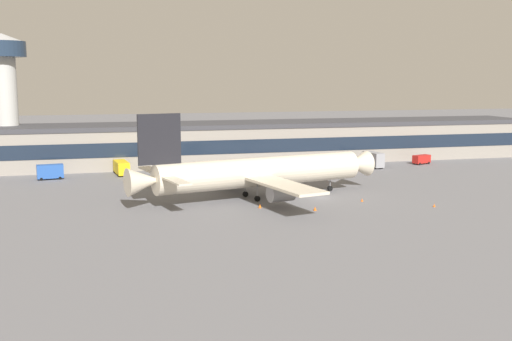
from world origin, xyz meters
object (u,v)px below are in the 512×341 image
(control_tower, at_px, (4,86))
(fuel_truck, at_px, (121,167))
(airliner, at_px, (257,172))
(traffic_cone_0, at_px, (434,205))
(pushback_tractor, at_px, (337,166))
(baggage_tug, at_px, (198,172))
(crew_van, at_px, (422,159))
(stair_truck, at_px, (50,171))
(follow_me_car, at_px, (302,169))
(catering_truck, at_px, (373,159))
(traffic_cone_3, at_px, (362,200))
(traffic_cone_2, at_px, (260,206))
(traffic_cone_1, at_px, (315,209))

(control_tower, xyz_separation_m, fuel_truck, (28.56, -18.23, -19.88))
(airliner, distance_m, traffic_cone_0, 34.44)
(fuel_truck, height_order, pushback_tractor, fuel_truck)
(baggage_tug, bearing_deg, crew_van, 5.37)
(stair_truck, height_order, follow_me_car, stair_truck)
(airliner, bearing_deg, catering_truck, 39.27)
(crew_van, height_order, traffic_cone_3, crew_van)
(catering_truck, relative_size, traffic_cone_0, 12.43)
(stair_truck, relative_size, crew_van, 1.11)
(control_tower, xyz_separation_m, catering_truck, (94.54, -22.68, -19.48))
(control_tower, distance_m, baggage_tug, 57.23)
(airliner, xyz_separation_m, catering_truck, (40.85, 33.40, -3.01))
(control_tower, height_order, traffic_cone_2, control_tower)
(airliner, distance_m, traffic_cone_1, 16.14)
(catering_truck, relative_size, traffic_cone_3, 12.78)
(baggage_tug, bearing_deg, fuel_truck, 155.97)
(fuel_truck, bearing_deg, baggage_tug, -24.03)
(airliner, xyz_separation_m, fuel_truck, (-25.13, 37.86, -3.42))
(crew_van, relative_size, traffic_cone_2, 7.59)
(baggage_tug, xyz_separation_m, traffic_cone_3, (26.32, -37.83, -0.80))
(traffic_cone_0, relative_size, traffic_cone_2, 0.80)
(fuel_truck, distance_m, pushback_tractor, 55.24)
(baggage_tug, xyz_separation_m, follow_me_car, (26.59, -0.59, 0.00))
(catering_truck, bearing_deg, control_tower, 166.51)
(follow_me_car, height_order, fuel_truck, fuel_truck)
(traffic_cone_2, bearing_deg, baggage_tug, 98.08)
(baggage_tug, relative_size, fuel_truck, 0.46)
(traffic_cone_0, bearing_deg, traffic_cone_2, 167.19)
(traffic_cone_0, bearing_deg, control_tower, 139.27)
(follow_me_car, relative_size, traffic_cone_0, 7.84)
(control_tower, bearing_deg, crew_van, -10.36)
(control_tower, relative_size, stair_truck, 5.61)
(control_tower, height_order, follow_me_car, control_tower)
(stair_truck, distance_m, baggage_tug, 34.98)
(baggage_tug, bearing_deg, catering_truck, 4.20)
(stair_truck, xyz_separation_m, follow_me_car, (61.25, -5.21, -0.89))
(fuel_truck, distance_m, traffic_cone_2, 52.23)
(fuel_truck, bearing_deg, follow_me_car, -10.91)
(pushback_tractor, relative_size, traffic_cone_2, 7.33)
(catering_truck, bearing_deg, stair_truck, 179.25)
(baggage_tug, bearing_deg, control_tower, 150.58)
(traffic_cone_1, bearing_deg, airliner, 118.78)
(traffic_cone_3, bearing_deg, traffic_cone_2, -177.67)
(stair_truck, distance_m, crew_van, 98.65)
(fuel_truck, relative_size, traffic_cone_3, 14.98)
(stair_truck, relative_size, pushback_tractor, 1.15)
(pushback_tractor, relative_size, traffic_cone_1, 7.42)
(follow_me_car, xyz_separation_m, crew_van, (37.39, 6.61, 0.37))
(crew_van, xyz_separation_m, traffic_cone_3, (-37.65, -43.85, -1.17))
(follow_me_car, relative_size, catering_truck, 0.63)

